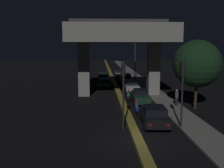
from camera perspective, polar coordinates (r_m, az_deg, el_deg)
ground_plane at (r=18.07m, az=5.56°, el=-12.33°), size 200.00×200.00×0.00m
median_divider at (r=52.15m, az=-0.02°, el=1.50°), size 0.66×126.00×0.33m
sidewalk_right at (r=45.77m, az=6.58°, el=0.37°), size 2.52×126.00×0.14m
elevated_overpass at (r=33.53m, az=1.54°, el=10.10°), size 12.47×12.40×9.68m
traffic_light_left_of_median at (r=19.66m, az=2.48°, el=0.20°), size 0.30×0.49×5.27m
traffic_light_right_of_median at (r=20.56m, az=15.04°, el=0.44°), size 0.30×0.49×5.36m
street_lamp at (r=47.80m, az=4.67°, el=6.39°), size 2.32×0.32×8.07m
car_black_lead at (r=21.55m, az=9.15°, el=-6.74°), size 2.22×4.86×1.54m
car_dark_green_second at (r=29.31m, az=6.20°, el=-2.62°), size 1.97×4.70×1.61m
car_silver_third at (r=36.88m, az=4.11°, el=-0.40°), size 2.05×4.82×1.52m
car_taxi_yellow_fourth at (r=45.40m, az=2.95°, el=1.32°), size 2.10×4.72×1.57m
car_silver_fifth at (r=54.04m, az=1.65°, el=2.49°), size 1.97×4.68×1.69m
car_dark_green_lead_oncoming at (r=40.65m, az=-1.64°, el=0.32°), size 2.07×4.35×1.36m
car_dark_green_second_oncoming at (r=54.05m, az=-2.01°, el=2.35°), size 1.93×4.76×1.40m
motorcycle_blue_filtering_near at (r=24.77m, az=5.41°, el=-5.22°), size 0.33×1.81×1.34m
motorcycle_black_filtering_mid at (r=29.91m, az=3.60°, el=-2.82°), size 0.33×1.88×1.37m
pedestrian_on_sidewalk at (r=28.31m, az=13.90°, el=-2.85°), size 0.36×0.36×1.71m
roadside_tree_kerbside_near at (r=27.54m, az=18.03°, el=4.20°), size 4.79×4.79×6.98m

